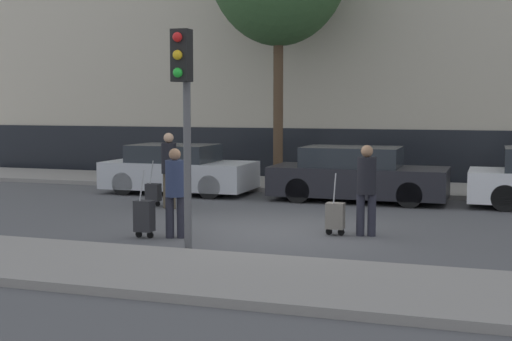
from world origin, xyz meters
The scene contains 13 objects.
ground_plane centered at (0.00, 0.00, 0.00)m, with size 80.00×80.00×0.00m, color #4C4C4F.
sidewalk_near centered at (0.00, -3.75, 0.06)m, with size 28.00×2.50×0.12m.
sidewalk_far centered at (0.00, 7.00, 0.06)m, with size 28.00×3.00×0.12m.
parked_car_0 centered at (-4.08, 4.64, 0.62)m, with size 3.91×1.84×1.29m.
parked_car_1 centered at (0.71, 4.60, 0.63)m, with size 4.24×1.70×1.33m.
pedestrian_left centered at (-3.10, 2.04, 0.98)m, with size 0.34×0.34×1.72m.
trolley_left centered at (-3.61, 2.25, 0.32)m, with size 0.34×0.29×1.06m.
pedestrian_center centered at (-1.45, -1.18, 0.90)m, with size 0.34×0.34×1.59m.
trolley_center centered at (-1.97, -1.37, 0.39)m, with size 0.34×0.29×1.21m.
pedestrian_right centered at (1.71, 0.08, 0.92)m, with size 0.35×0.34×1.64m.
trolley_right centered at (1.17, -0.03, 0.35)m, with size 0.34×0.29×1.13m.
traffic_light centered at (-0.73, -2.36, 2.51)m, with size 0.28×0.47×3.50m.
parked_bicycle centered at (0.32, 6.82, 0.49)m, with size 1.77×0.06×0.96m.
Camera 1 is at (3.85, -12.53, 2.37)m, focal length 50.00 mm.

